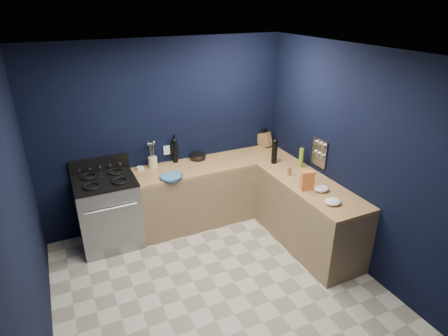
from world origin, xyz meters
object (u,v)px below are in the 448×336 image
knife_block (264,140)px  crouton_bag (307,180)px  utensil_crock (153,162)px  plate_stack (171,177)px  gas_range (109,213)px

knife_block → crouton_bag: size_ratio=0.91×
knife_block → crouton_bag: 1.52m
utensil_crock → plate_stack: bearing=-75.1°
plate_stack → utensil_crock: utensil_crock is taller
plate_stack → utensil_crock: (-0.12, 0.44, 0.06)m
plate_stack → utensil_crock: bearing=104.9°
gas_range → utensil_crock: 0.89m
gas_range → knife_block: size_ratio=4.22×
plate_stack → crouton_bag: (1.41, -1.00, 0.10)m
gas_range → plate_stack: 0.96m
gas_range → utensil_crock: size_ratio=6.05×
utensil_crock → crouton_bag: 2.10m
gas_range → crouton_bag: 2.60m
gas_range → utensil_crock: bearing=17.8°
utensil_crock → crouton_bag: crouton_bag is taller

